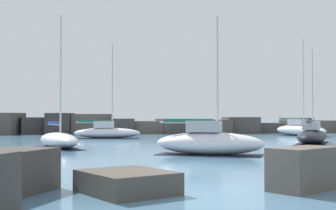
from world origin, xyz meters
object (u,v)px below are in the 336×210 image
Objects in this scene: sailboat_moored_5 at (209,142)px; sailboat_moored_0 at (312,136)px; sailboat_moored_3 at (107,132)px; sailboat_moored_6 at (300,129)px; sailboat_moored_2 at (58,140)px.

sailboat_moored_0 is at bearing 41.75° from sailboat_moored_5.
sailboat_moored_3 is (-16.15, 11.46, -0.02)m from sailboat_moored_0.
sailboat_moored_0 is at bearing -109.98° from sailboat_moored_6.
sailboat_moored_0 is 0.72× the size of sailboat_moored_6.
sailboat_moored_2 reaches higher than sailboat_moored_5.
sailboat_moored_0 is at bearing 6.54° from sailboat_moored_2.
sailboat_moored_2 is 29.61m from sailboat_moored_6.
sailboat_moored_3 is at bearing -172.87° from sailboat_moored_6.
sailboat_moored_6 reaches higher than sailboat_moored_0.
sailboat_moored_6 reaches higher than sailboat_moored_5.
sailboat_moored_2 is (-19.54, -2.24, -0.09)m from sailboat_moored_0.
sailboat_moored_2 reaches higher than sailboat_moored_0.
sailboat_moored_2 is at bearing -103.89° from sailboat_moored_3.
sailboat_moored_3 reaches higher than sailboat_moored_0.
sailboat_moored_2 is at bearing -173.46° from sailboat_moored_0.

